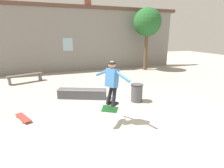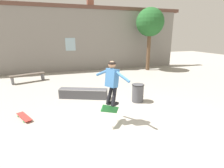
{
  "view_description": "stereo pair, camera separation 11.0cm",
  "coord_description": "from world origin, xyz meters",
  "px_view_note": "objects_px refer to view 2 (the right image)",
  "views": [
    {
      "loc": [
        -2.12,
        -4.05,
        2.64
      ],
      "look_at": [
        -0.5,
        0.59,
        1.25
      ],
      "focal_mm": 28.0,
      "sensor_mm": 36.0,
      "label": 1
    },
    {
      "loc": [
        -2.02,
        -4.08,
        2.64
      ],
      "look_at": [
        -0.5,
        0.59,
        1.25
      ],
      "focal_mm": 28.0,
      "sensor_mm": 36.0,
      "label": 2
    }
  ],
  "objects_px": {
    "tree_right": "(150,23)",
    "trash_bin": "(138,93)",
    "skateboard_resting": "(24,117)",
    "skateboard_flipping": "(110,109)",
    "skate_ledge": "(83,93)",
    "park_bench": "(28,76)",
    "skater": "(112,80)"
  },
  "relations": [
    {
      "from": "tree_right",
      "to": "skateboard_flipping",
      "type": "distance_m",
      "value": 9.49
    },
    {
      "from": "park_bench",
      "to": "trash_bin",
      "type": "distance_m",
      "value": 6.64
    },
    {
      "from": "trash_bin",
      "to": "skater",
      "type": "xyz_separation_m",
      "value": [
        -1.54,
        -1.37,
        0.99
      ]
    },
    {
      "from": "park_bench",
      "to": "skater",
      "type": "height_order",
      "value": "skater"
    },
    {
      "from": "tree_right",
      "to": "skateboard_resting",
      "type": "relative_size",
      "value": 5.25
    },
    {
      "from": "trash_bin",
      "to": "skater",
      "type": "relative_size",
      "value": 0.55
    },
    {
      "from": "skate_ledge",
      "to": "skater",
      "type": "xyz_separation_m",
      "value": [
        0.5,
        -2.46,
        1.17
      ]
    },
    {
      "from": "tree_right",
      "to": "skateboard_flipping",
      "type": "relative_size",
      "value": 6.21
    },
    {
      "from": "tree_right",
      "to": "skate_ledge",
      "type": "bearing_deg",
      "value": -140.44
    },
    {
      "from": "trash_bin",
      "to": "skateboard_resting",
      "type": "relative_size",
      "value": 0.85
    },
    {
      "from": "trash_bin",
      "to": "skater",
      "type": "distance_m",
      "value": 2.29
    },
    {
      "from": "tree_right",
      "to": "skateboard_flipping",
      "type": "bearing_deg",
      "value": -126.22
    },
    {
      "from": "park_bench",
      "to": "skateboard_resting",
      "type": "distance_m",
      "value": 5.01
    },
    {
      "from": "tree_right",
      "to": "skate_ledge",
      "type": "distance_m",
      "value": 8.13
    },
    {
      "from": "skateboard_flipping",
      "to": "skate_ledge",
      "type": "bearing_deg",
      "value": 63.68
    },
    {
      "from": "tree_right",
      "to": "skater",
      "type": "bearing_deg",
      "value": -126.06
    },
    {
      "from": "tree_right",
      "to": "trash_bin",
      "type": "bearing_deg",
      "value": -122.4
    },
    {
      "from": "tree_right",
      "to": "park_bench",
      "type": "height_order",
      "value": "tree_right"
    },
    {
      "from": "park_bench",
      "to": "skate_ledge",
      "type": "bearing_deg",
      "value": -74.61
    },
    {
      "from": "tree_right",
      "to": "park_bench",
      "type": "relative_size",
      "value": 2.42
    },
    {
      "from": "skater",
      "to": "skateboard_flipping",
      "type": "distance_m",
      "value": 0.9
    },
    {
      "from": "tree_right",
      "to": "skateboard_flipping",
      "type": "height_order",
      "value": "tree_right"
    },
    {
      "from": "trash_bin",
      "to": "skateboard_flipping",
      "type": "xyz_separation_m",
      "value": [
        -1.62,
        -1.43,
        0.1
      ]
    },
    {
      "from": "trash_bin",
      "to": "park_bench",
      "type": "bearing_deg",
      "value": 134.37
    },
    {
      "from": "skater",
      "to": "skateboard_resting",
      "type": "relative_size",
      "value": 1.54
    },
    {
      "from": "skate_ledge",
      "to": "skater",
      "type": "relative_size",
      "value": 1.53
    },
    {
      "from": "park_bench",
      "to": "skateboard_resting",
      "type": "relative_size",
      "value": 2.17
    },
    {
      "from": "skater",
      "to": "tree_right",
      "type": "bearing_deg",
      "value": 24.09
    },
    {
      "from": "tree_right",
      "to": "skate_ledge",
      "type": "relative_size",
      "value": 2.22
    },
    {
      "from": "park_bench",
      "to": "skater",
      "type": "distance_m",
      "value": 6.94
    },
    {
      "from": "skateboard_flipping",
      "to": "skateboard_resting",
      "type": "bearing_deg",
      "value": 119.12
    },
    {
      "from": "trash_bin",
      "to": "skate_ledge",
      "type": "bearing_deg",
      "value": 151.9
    }
  ]
}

